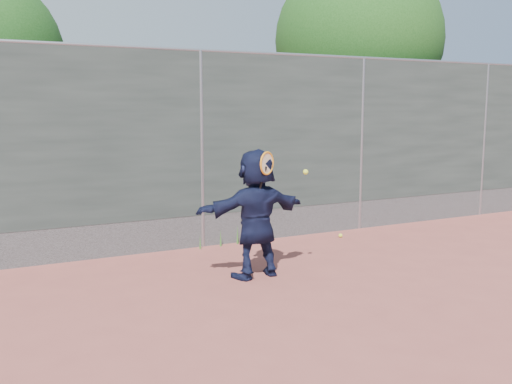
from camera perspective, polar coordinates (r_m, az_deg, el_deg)
name	(u,v)px	position (r m, az deg, el deg)	size (l,w,h in m)	color
ground	(327,320)	(6.02, 7.10, -12.62)	(80.00, 80.00, 0.00)	#9E4C42
player	(256,213)	(7.24, 0.00, -2.15)	(1.53, 0.49, 1.65)	#131835
ball_ground	(340,235)	(9.66, 8.45, -4.33)	(0.07, 0.07, 0.07)	#DCED34
fence	(202,145)	(8.77, -5.46, 4.67)	(20.00, 0.06, 3.03)	#38423D
swing_action	(271,166)	(7.02, 1.48, 2.65)	(0.72, 0.17, 0.51)	orange
tree_right	(364,46)	(13.09, 10.71, 14.18)	(3.78, 3.60, 5.39)	#382314
weed_clump	(223,238)	(8.98, -3.31, -4.57)	(0.68, 0.07, 0.30)	#387226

